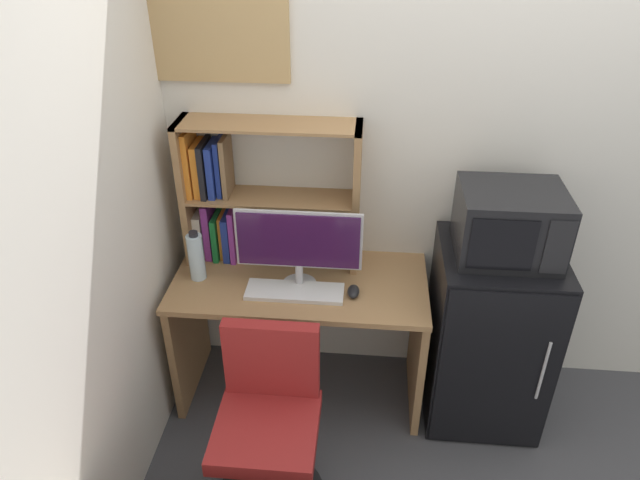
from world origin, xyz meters
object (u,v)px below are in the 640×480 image
at_px(mini_fridge, 488,335).
at_px(desk_chair, 269,433).
at_px(hutch_bookshelf, 242,195).
at_px(microwave, 509,223).
at_px(wall_corkboard, 210,24).
at_px(monitor, 299,244).
at_px(water_bottle, 196,256).
at_px(computer_mouse, 353,291).
at_px(keyboard, 295,292).

relative_size(mini_fridge, desk_chair, 1.10).
bearing_deg(mini_fridge, desk_chair, -147.92).
relative_size(hutch_bookshelf, mini_fridge, 0.90).
bearing_deg(microwave, wall_corkboard, 167.21).
xyz_separation_m(monitor, water_bottle, (-0.49, 0.02, -0.11)).
height_order(water_bottle, wall_corkboard, wall_corkboard).
bearing_deg(desk_chair, monitor, 84.09).
xyz_separation_m(computer_mouse, desk_chair, (-0.32, -0.54, -0.36)).
xyz_separation_m(keyboard, mini_fridge, (0.93, 0.09, -0.26)).
relative_size(monitor, mini_fridge, 0.62).
bearing_deg(water_bottle, computer_mouse, -5.47).
height_order(mini_fridge, microwave, microwave).
height_order(hutch_bookshelf, water_bottle, hutch_bookshelf).
height_order(hutch_bookshelf, monitor, hutch_bookshelf).
relative_size(water_bottle, mini_fridge, 0.27).
relative_size(keyboard, computer_mouse, 4.61).
relative_size(monitor, microwave, 1.31).
height_order(monitor, water_bottle, monitor).
bearing_deg(wall_corkboard, keyboard, -44.89).
bearing_deg(monitor, water_bottle, 177.45).
xyz_separation_m(hutch_bookshelf, computer_mouse, (0.56, -0.28, -0.33)).
relative_size(hutch_bookshelf, wall_corkboard, 1.24).
height_order(hutch_bookshelf, desk_chair, hutch_bookshelf).
bearing_deg(computer_mouse, monitor, 169.02).
xyz_separation_m(computer_mouse, mini_fridge, (0.66, 0.07, -0.27)).
relative_size(keyboard, water_bottle, 1.77).
bearing_deg(desk_chair, computer_mouse, 59.53).
bearing_deg(wall_corkboard, computer_mouse, -29.51).
distance_m(water_bottle, microwave, 1.43).
relative_size(microwave, wall_corkboard, 0.65).
relative_size(keyboard, desk_chair, 0.53).
bearing_deg(hutch_bookshelf, water_bottle, -132.20).
bearing_deg(mini_fridge, wall_corkboard, 167.09).
relative_size(hutch_bookshelf, computer_mouse, 8.59).
height_order(keyboard, computer_mouse, computer_mouse).
xyz_separation_m(water_bottle, wall_corkboard, (0.09, 0.30, 0.99)).
distance_m(monitor, keyboard, 0.23).
distance_m(microwave, desk_chair, 1.36).
bearing_deg(wall_corkboard, hutch_bookshelf, -40.90).
distance_m(hutch_bookshelf, wall_corkboard, 0.78).
xyz_separation_m(monitor, mini_fridge, (0.91, 0.02, -0.48)).
bearing_deg(water_bottle, mini_fridge, -0.01).
xyz_separation_m(water_bottle, mini_fridge, (1.41, -0.00, -0.37)).
height_order(hutch_bookshelf, mini_fridge, hutch_bookshelf).
relative_size(keyboard, wall_corkboard, 0.66).
bearing_deg(keyboard, hutch_bookshelf, 133.78).
xyz_separation_m(keyboard, desk_chair, (-0.05, -0.53, -0.35)).
bearing_deg(desk_chair, hutch_bookshelf, 106.15).
distance_m(monitor, desk_chair, 0.82).
distance_m(computer_mouse, microwave, 0.75).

